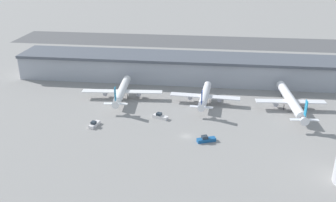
{
  "coord_description": "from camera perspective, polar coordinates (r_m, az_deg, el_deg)",
  "views": [
    {
      "loc": [
        9.55,
        -139.52,
        75.31
      ],
      "look_at": [
        -9.93,
        17.38,
        8.34
      ],
      "focal_mm": 40.0,
      "sensor_mm": 36.0,
      "label": 1
    }
  ],
  "objects": [
    {
      "name": "ground_plane",
      "position": [
        158.83,
        2.79,
        -5.38
      ],
      "size": [
        1000.0,
        1000.0,
        0.0
      ],
      "primitive_type": "plane",
      "color": "gray"
    },
    {
      "name": "terminal_building",
      "position": [
        220.42,
        4.27,
        4.98
      ],
      "size": [
        208.27,
        25.0,
        14.86
      ],
      "color": "#A3A8B2",
      "rests_on": "ground"
    },
    {
      "name": "runway_strip",
      "position": [
        313.59,
        5.19,
        8.97
      ],
      "size": [
        312.41,
        44.0,
        0.01
      ],
      "primitive_type": "cube",
      "color": "#515154",
      "rests_on": "ground"
    },
    {
      "name": "airplane_gate_alpha",
      "position": [
        195.51,
        -7.06,
        1.52
      ],
      "size": [
        42.09,
        37.74,
        13.13
      ],
      "color": "white",
      "rests_on": "ground"
    },
    {
      "name": "airplane_gate_bravo",
      "position": [
        188.8,
        5.62,
        0.79
      ],
      "size": [
        35.42,
        32.59,
        12.75
      ],
      "color": "white",
      "rests_on": "ground"
    },
    {
      "name": "airplane_gate_charlie",
      "position": [
        190.37,
        18.26,
        -0.01
      ],
      "size": [
        33.83,
        45.95,
        14.06
      ],
      "color": "white",
      "rests_on": "ground"
    },
    {
      "name": "service_truck_catering",
      "position": [
        154.96,
        5.81,
        -5.86
      ],
      "size": [
        8.11,
        5.1,
        2.71
      ],
      "color": "black",
      "rests_on": "ground"
    },
    {
      "name": "service_truck_fuel",
      "position": [
        173.93,
        -1.2,
        -2.38
      ],
      "size": [
        7.63,
        5.05,
        2.61
      ],
      "color": "black",
      "rests_on": "ground"
    },
    {
      "name": "service_truck_baggage",
      "position": [
        169.89,
        -11.15,
        -3.5
      ],
      "size": [
        3.78,
        7.14,
        2.51
      ],
      "color": "black",
      "rests_on": "ground"
    }
  ]
}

